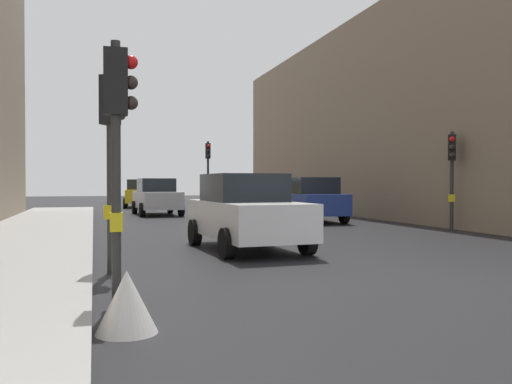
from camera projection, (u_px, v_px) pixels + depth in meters
The scene contains 14 objects.
ground_plane at pixel (485, 284), 8.47m from camera, with size 120.00×120.00×0.00m, color black.
sidewalk_kerb at pixel (17, 250), 12.14m from camera, with size 3.21×40.00×0.16m, color #A8A5A0.
building_facade_right at pixel (445, 124), 28.71m from camera, with size 12.00×30.20×9.19m, color gray.
traffic_light_mid_street at pixel (452, 162), 18.00m from camera, with size 0.38×0.44×3.22m.
traffic_light_near_right at pixel (111, 133), 9.45m from camera, with size 0.45×0.35×3.49m.
traffic_light_far_median at pixel (208, 163), 30.31m from camera, with size 0.24×0.43×3.82m.
traffic_light_near_left at pixel (118, 123), 7.05m from camera, with size 0.43×0.25×3.36m.
car_dark_suv at pixel (263, 196), 28.39m from camera, with size 2.07×4.23×1.76m.
car_white_compact at pixel (246, 212), 12.85m from camera, with size 2.24×4.31×1.76m.
car_silver_hatchback at pixel (157, 197), 26.78m from camera, with size 2.21×4.30×1.76m.
car_red_sedan at pixel (227, 193), 36.07m from camera, with size 2.12×4.25×1.76m.
car_yellow_taxi at pixel (140, 193), 35.06m from camera, with size 2.28×4.33×1.76m.
car_blue_van at pixel (310, 200), 22.06m from camera, with size 2.10×4.24×1.76m.
warning_sign_triangle at pixel (127, 302), 5.69m from camera, with size 0.64×0.64×0.65m, color silver.
Camera 1 is at (-5.74, -7.11, 1.55)m, focal length 38.84 mm.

